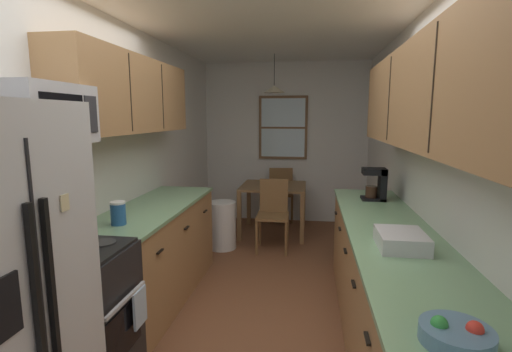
{
  "coord_description": "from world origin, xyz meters",
  "views": [
    {
      "loc": [
        0.41,
        -2.39,
        1.7
      ],
      "look_at": [
        -0.11,
        1.14,
        1.13
      ],
      "focal_mm": 26.04,
      "sensor_mm": 36.0,
      "label": 1
    }
  ],
  "objects_px": {
    "coffee_maker": "(377,183)",
    "fruit_bowl": "(456,334)",
    "dining_table": "(273,192)",
    "dish_rack": "(401,240)",
    "stove_range": "(75,319)",
    "microwave_over_range": "(39,114)",
    "dining_chair_far": "(280,192)",
    "storage_canister": "(118,213)",
    "table_serving_bowl": "(268,183)",
    "dining_chair_near": "(273,211)",
    "mug_by_coffeemaker": "(374,191)",
    "trash_bin": "(222,225)"
  },
  "relations": [
    {
      "from": "dining_chair_far",
      "to": "dining_chair_near",
      "type": "bearing_deg",
      "value": -89.55
    },
    {
      "from": "microwave_over_range",
      "to": "fruit_bowl",
      "type": "height_order",
      "value": "microwave_over_range"
    },
    {
      "from": "dish_rack",
      "to": "table_serving_bowl",
      "type": "xyz_separation_m",
      "value": [
        -1.17,
        2.97,
        -0.2
      ]
    },
    {
      "from": "dining_chair_near",
      "to": "table_serving_bowl",
      "type": "distance_m",
      "value": 0.72
    },
    {
      "from": "dining_table",
      "to": "trash_bin",
      "type": "relative_size",
      "value": 1.49
    },
    {
      "from": "dining_table",
      "to": "dish_rack",
      "type": "height_order",
      "value": "dish_rack"
    },
    {
      "from": "table_serving_bowl",
      "to": "storage_canister",
      "type": "bearing_deg",
      "value": -106.26
    },
    {
      "from": "stove_range",
      "to": "mug_by_coffeemaker",
      "type": "height_order",
      "value": "stove_range"
    },
    {
      "from": "coffee_maker",
      "to": "fruit_bowl",
      "type": "xyz_separation_m",
      "value": [
        -0.11,
        -2.35,
        -0.13
      ]
    },
    {
      "from": "dining_chair_far",
      "to": "dish_rack",
      "type": "relative_size",
      "value": 2.65
    },
    {
      "from": "stove_range",
      "to": "fruit_bowl",
      "type": "height_order",
      "value": "stove_range"
    },
    {
      "from": "microwave_over_range",
      "to": "dining_chair_near",
      "type": "distance_m",
      "value": 3.14
    },
    {
      "from": "microwave_over_range",
      "to": "trash_bin",
      "type": "distance_m",
      "value": 3.0
    },
    {
      "from": "microwave_over_range",
      "to": "dining_chair_near",
      "type": "relative_size",
      "value": 0.65
    },
    {
      "from": "fruit_bowl",
      "to": "dining_chair_near",
      "type": "bearing_deg",
      "value": 106.66
    },
    {
      "from": "stove_range",
      "to": "storage_canister",
      "type": "height_order",
      "value": "stove_range"
    },
    {
      "from": "stove_range",
      "to": "trash_bin",
      "type": "relative_size",
      "value": 1.79
    },
    {
      "from": "trash_bin",
      "to": "table_serving_bowl",
      "type": "relative_size",
      "value": 3.15
    },
    {
      "from": "stove_range",
      "to": "dining_chair_far",
      "type": "relative_size",
      "value": 1.22
    },
    {
      "from": "stove_range",
      "to": "table_serving_bowl",
      "type": "bearing_deg",
      "value": 76.58
    },
    {
      "from": "microwave_over_range",
      "to": "dining_chair_near",
      "type": "bearing_deg",
      "value": 68.52
    },
    {
      "from": "dish_rack",
      "to": "microwave_over_range",
      "type": "bearing_deg",
      "value": -169.77
    },
    {
      "from": "coffee_maker",
      "to": "fruit_bowl",
      "type": "bearing_deg",
      "value": -92.73
    },
    {
      "from": "dining_chair_far",
      "to": "mug_by_coffeemaker",
      "type": "bearing_deg",
      "value": -61.08
    },
    {
      "from": "fruit_bowl",
      "to": "stove_range",
      "type": "bearing_deg",
      "value": 162.42
    },
    {
      "from": "microwave_over_range",
      "to": "mug_by_coffeemaker",
      "type": "distance_m",
      "value": 3.01
    },
    {
      "from": "dining_table",
      "to": "dining_chair_near",
      "type": "xyz_separation_m",
      "value": [
        0.06,
        -0.63,
        -0.11
      ]
    },
    {
      "from": "dining_table",
      "to": "trash_bin",
      "type": "height_order",
      "value": "dining_table"
    },
    {
      "from": "trash_bin",
      "to": "storage_canister",
      "type": "distance_m",
      "value": 2.16
    },
    {
      "from": "microwave_over_range",
      "to": "coffee_maker",
      "type": "bearing_deg",
      "value": 38.73
    },
    {
      "from": "microwave_over_range",
      "to": "stove_range",
      "type": "bearing_deg",
      "value": -0.03
    },
    {
      "from": "mug_by_coffeemaker",
      "to": "fruit_bowl",
      "type": "height_order",
      "value": "same"
    },
    {
      "from": "microwave_over_range",
      "to": "fruit_bowl",
      "type": "xyz_separation_m",
      "value": [
        2.05,
        -0.61,
        -0.78
      ]
    },
    {
      "from": "dining_table",
      "to": "table_serving_bowl",
      "type": "bearing_deg",
      "value": 165.99
    },
    {
      "from": "fruit_bowl",
      "to": "mug_by_coffeemaker",
      "type": "bearing_deg",
      "value": 87.31
    },
    {
      "from": "dining_chair_far",
      "to": "fruit_bowl",
      "type": "xyz_separation_m",
      "value": [
        1.0,
        -4.57,
        0.44
      ]
    },
    {
      "from": "dining_chair_near",
      "to": "stove_range",
      "type": "bearing_deg",
      "value": -109.36
    },
    {
      "from": "dining_chair_near",
      "to": "trash_bin",
      "type": "relative_size",
      "value": 1.46
    },
    {
      "from": "dining_chair_near",
      "to": "coffee_maker",
      "type": "height_order",
      "value": "coffee_maker"
    },
    {
      "from": "trash_bin",
      "to": "table_serving_bowl",
      "type": "xyz_separation_m",
      "value": [
        0.5,
        0.73,
        0.44
      ]
    },
    {
      "from": "dining_chair_near",
      "to": "mug_by_coffeemaker",
      "type": "bearing_deg",
      "value": -34.38
    },
    {
      "from": "stove_range",
      "to": "coffee_maker",
      "type": "distance_m",
      "value": 2.75
    },
    {
      "from": "mug_by_coffeemaker",
      "to": "fruit_bowl",
      "type": "xyz_separation_m",
      "value": [
        -0.12,
        -2.55,
        -0.01
      ]
    },
    {
      "from": "stove_range",
      "to": "dish_rack",
      "type": "height_order",
      "value": "stove_range"
    },
    {
      "from": "microwave_over_range",
      "to": "dining_chair_far",
      "type": "relative_size",
      "value": 0.65
    },
    {
      "from": "storage_canister",
      "to": "dining_table",
      "type": "bearing_deg",
      "value": 71.95
    },
    {
      "from": "microwave_over_range",
      "to": "dish_rack",
      "type": "relative_size",
      "value": 1.71
    },
    {
      "from": "table_serving_bowl",
      "to": "dining_chair_near",
      "type": "bearing_deg",
      "value": -77.31
    },
    {
      "from": "coffee_maker",
      "to": "microwave_over_range",
      "type": "bearing_deg",
      "value": -141.27
    },
    {
      "from": "coffee_maker",
      "to": "table_serving_bowl",
      "type": "xyz_separation_m",
      "value": [
        -1.25,
        1.61,
        -0.31
      ]
    }
  ]
}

